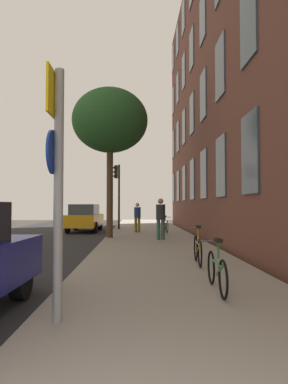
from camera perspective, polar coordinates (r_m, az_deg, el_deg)
name	(u,v)px	position (r m, az deg, el deg)	size (l,w,h in m)	color
ground_plane	(75,240)	(16.10, -11.42, -7.78)	(41.80, 41.80, 0.00)	#332D28
road_asphalt	(28,240)	(16.59, -18.64, -7.52)	(7.00, 38.00, 0.01)	#232326
sidewalk	(151,238)	(15.86, 1.24, -7.68)	(4.20, 38.00, 0.12)	gray
building_facade	(209,71)	(16.76, 10.70, 19.08)	(0.56, 27.00, 15.26)	brown
sign_post	(57,172)	(4.51, -14.24, 3.28)	(0.15, 0.60, 3.20)	gray
traffic_light	(117,185)	(21.33, -4.41, 1.17)	(0.43, 0.24, 3.97)	black
tree_near	(110,121)	(16.16, -5.64, 11.57)	(3.45, 3.45, 6.80)	#4C3823
bicycle_0	(217,270)	(6.12, 11.94, -12.58)	(0.42, 1.66, 0.91)	black
bicycle_1	(198,249)	(8.73, 8.88, -9.29)	(0.42, 1.63, 0.97)	black
bicycle_2	(166,227)	(17.73, 3.61, -5.72)	(0.54, 1.60, 0.94)	black
pedestrian_0	(161,216)	(14.62, 2.77, -4.00)	(0.53, 0.53, 1.74)	#33594C
pedestrian_1	(137,215)	(18.64, -1.10, -3.90)	(0.45, 0.45, 1.58)	olive
car_1	(85,218)	(20.84, -9.76, -4.19)	(1.85, 4.10, 1.62)	orange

